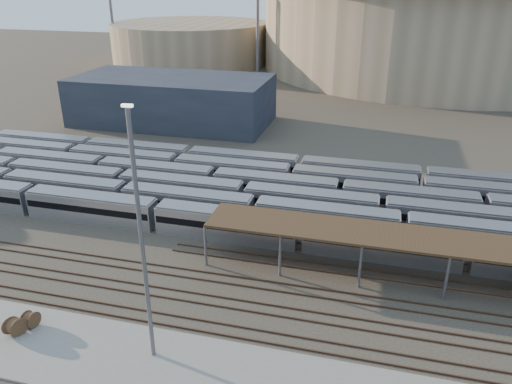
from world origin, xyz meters
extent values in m
plane|color=#383026|center=(0.00, 0.00, 0.00)|extent=(420.00, 420.00, 0.00)
cube|color=gray|center=(-5.00, -15.00, 0.10)|extent=(50.00, 9.00, 0.20)
cube|color=silver|center=(1.68, 8.00, 1.80)|extent=(112.00, 2.90, 3.60)
cube|color=silver|center=(-5.18, 12.20, 1.80)|extent=(112.00, 2.90, 3.60)
cube|color=silver|center=(-7.84, 16.40, 1.80)|extent=(112.00, 2.90, 3.60)
cube|color=silver|center=(5.09, 20.60, 1.80)|extent=(112.00, 2.90, 3.60)
cube|color=silver|center=(-2.76, 24.80, 1.80)|extent=(112.00, 2.90, 3.60)
cube|color=silver|center=(-2.15, 29.00, 1.80)|extent=(112.00, 2.90, 3.60)
cylinder|color=slate|center=(-8.00, 1.30, 2.50)|extent=(0.30, 0.30, 5.00)
cylinder|color=slate|center=(-8.00, 6.70, 2.50)|extent=(0.30, 0.30, 5.00)
cylinder|color=slate|center=(0.57, 1.30, 2.50)|extent=(0.30, 0.30, 5.00)
cylinder|color=slate|center=(0.57, 6.70, 2.50)|extent=(0.30, 0.30, 5.00)
cylinder|color=slate|center=(9.14, 1.30, 2.50)|extent=(0.30, 0.30, 5.00)
cylinder|color=slate|center=(9.14, 6.70, 2.50)|extent=(0.30, 0.30, 5.00)
cylinder|color=slate|center=(17.71, 1.30, 2.50)|extent=(0.30, 0.30, 5.00)
cylinder|color=slate|center=(17.71, 6.70, 2.50)|extent=(0.30, 0.30, 5.00)
cube|color=#332315|center=(22.00, 4.00, 5.15)|extent=(60.00, 6.00, 0.30)
cube|color=#4C3323|center=(0.00, -1.75, 0.09)|extent=(170.00, 0.12, 0.18)
cube|color=#4C3323|center=(0.00, -0.25, 0.09)|extent=(170.00, 0.12, 0.18)
cube|color=#4C3323|center=(0.00, -5.75, 0.09)|extent=(170.00, 0.12, 0.18)
cube|color=#4C3323|center=(0.00, -4.25, 0.09)|extent=(170.00, 0.12, 0.18)
cube|color=#4C3323|center=(0.00, -9.75, 0.09)|extent=(170.00, 0.12, 0.18)
cube|color=#4C3323|center=(0.00, -8.25, 0.09)|extent=(170.00, 0.12, 0.18)
cylinder|color=gray|center=(25.00, 140.00, 14.00)|extent=(116.00, 116.00, 28.00)
cylinder|color=gray|center=(-60.00, 130.00, 7.00)|extent=(56.00, 56.00, 14.00)
cube|color=#1E232D|center=(-35.00, 55.00, 5.00)|extent=(42.00, 20.00, 10.00)
cylinder|color=slate|center=(-30.00, 110.00, 18.00)|extent=(1.00, 1.00, 36.00)
cylinder|color=slate|center=(-85.00, 120.00, 18.00)|extent=(1.00, 1.00, 36.00)
cylinder|color=slate|center=(-10.00, 160.00, 18.00)|extent=(1.00, 1.00, 36.00)
cylinder|color=brown|center=(-20.14, -13.25, 1.00)|extent=(1.14, 1.72, 1.59)
cylinder|color=brown|center=(-20.74, -14.55, 1.08)|extent=(1.60, 2.01, 1.76)
cylinder|color=slate|center=(-7.41, -13.80, 11.18)|extent=(0.36, 0.36, 21.96)
cube|color=#FFF2CC|center=(-7.41, -13.80, 22.26)|extent=(0.81, 0.33, 0.20)
camera|label=1|loc=(9.82, -44.42, 30.81)|focal=35.00mm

